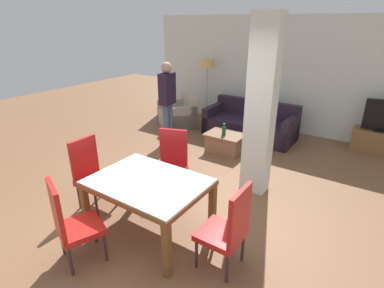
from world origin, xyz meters
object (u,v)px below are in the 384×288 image
dining_chair_head_left (91,172)px  floor_lamp (207,69)px  dining_chair_near_left (71,222)px  armchair (178,115)px  sofa (250,125)px  dining_chair_head_right (228,227)px  coffee_table (225,143)px  dining_chair_far_left (172,162)px  dining_table (148,191)px  bottle (224,131)px  standing_person (167,96)px  tv_stand (380,142)px

dining_chair_head_left → floor_lamp: size_ratio=0.63×
dining_chair_near_left → armchair: size_ratio=0.81×
sofa → dining_chair_head_right: bearing=110.5°
coffee_table → dining_chair_far_left: bearing=-88.1°
dining_table → sofa: (-0.35, 3.95, -0.32)m
dining_chair_head_right → bottle: 3.13m
dining_table → bottle: dining_table is taller
dining_chair_near_left → bottle: size_ratio=4.14×
dining_table → armchair: 4.29m
dining_chair_near_left → floor_lamp: floor_lamp is taller
dining_chair_near_left → armchair: dining_chair_near_left is taller
coffee_table → floor_lamp: (-1.51, 1.72, 1.18)m
floor_lamp → standing_person: size_ratio=0.93×
standing_person → bottle: bearing=86.8°
dining_chair_head_left → armchair: bearing=-162.6°
armchair → standing_person: (0.43, -0.97, 0.75)m
bottle → standing_person: (-1.40, -0.05, 0.53)m
dining_chair_far_left → sofa: bearing=-110.6°
tv_stand → floor_lamp: (-4.20, -0.06, 1.16)m
standing_person → floor_lamp: bearing=178.3°
dining_chair_near_left → dining_chair_far_left: bearing=111.8°
floor_lamp → tv_stand: bearing=0.8°
dining_chair_head_left → sofa: bearing=169.3°
dining_chair_near_left → standing_person: size_ratio=0.59×
tv_stand → standing_person: size_ratio=0.60×
standing_person → coffee_table: bearing=90.0°
sofa → floor_lamp: floor_lamp is taller
sofa → coffee_table: bearing=87.1°
dining_chair_head_right → floor_lamp: bearing=33.9°
bottle → coffee_table: bearing=91.7°
tv_stand → coffee_table: bearing=-146.4°
dining_chair_head_left → sofa: 4.03m
dining_chair_near_left → tv_stand: bearing=86.2°
dining_chair_near_left → bottle: 3.61m
armchair → dining_chair_near_left: bearing=151.9°
dining_chair_far_left → standing_person: (-1.46, 1.76, 0.49)m
armchair → floor_lamp: bearing=-70.3°
floor_lamp → standing_person: standing_person is taller
dining_chair_far_left → floor_lamp: size_ratio=0.63×
dining_chair_far_left → tv_stand: bearing=-146.2°
dining_chair_far_left → sofa: dining_chair_far_left is taller
dining_chair_near_left → armchair: 4.91m
dining_chair_head_right → tv_stand: size_ratio=0.98×
bottle → tv_stand: bottle is taller
dining_chair_head_right → coffee_table: dining_chair_head_right is taller
coffee_table → tv_stand: tv_stand is taller
bottle → tv_stand: bearing=34.8°
armchair → tv_stand: armchair is taller
coffee_table → tv_stand: size_ratio=0.74×
armchair → tv_stand: size_ratio=1.20×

